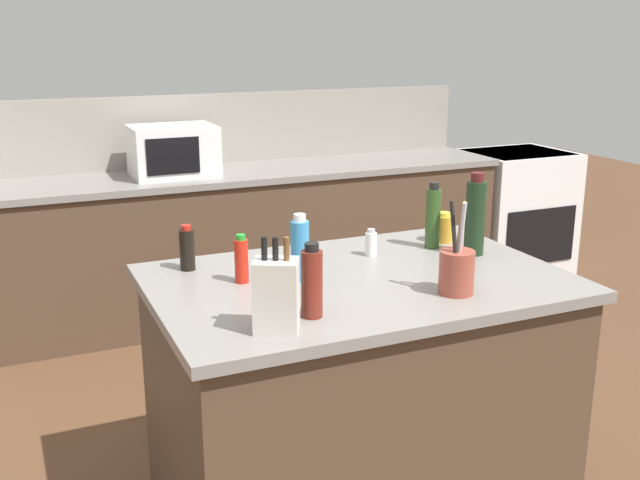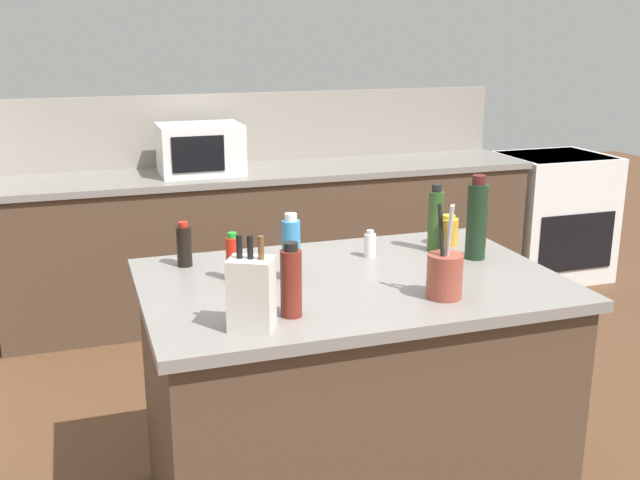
{
  "view_description": "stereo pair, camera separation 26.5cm",
  "coord_description": "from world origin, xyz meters",
  "px_view_note": "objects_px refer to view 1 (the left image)",
  "views": [
    {
      "loc": [
        -1.16,
        -2.29,
        1.81
      ],
      "look_at": [
        0.0,
        0.35,
        0.99
      ],
      "focal_mm": 42.0,
      "sensor_mm": 36.0,
      "label": 1
    },
    {
      "loc": [
        -0.91,
        -2.39,
        1.81
      ],
      "look_at": [
        0.0,
        0.35,
        0.99
      ],
      "focal_mm": 42.0,
      "sensor_mm": 36.0,
      "label": 2
    }
  ],
  "objects_px": {
    "range_oven": "(514,211)",
    "dish_soap_bottle": "(300,249)",
    "knife_block": "(276,295)",
    "vinegar_bottle": "(312,282)",
    "wine_bottle": "(475,216)",
    "honey_jar": "(443,228)",
    "utensil_crock": "(457,270)",
    "olive_oil_bottle": "(433,217)",
    "soy_sauce_bottle": "(187,249)",
    "hot_sauce_bottle": "(241,260)",
    "salt_shaker": "(371,243)",
    "microwave": "(173,151)"
  },
  "relations": [
    {
      "from": "range_oven",
      "to": "microwave",
      "type": "xyz_separation_m",
      "value": [
        -2.6,
        0.0,
        0.63
      ]
    },
    {
      "from": "microwave",
      "to": "soy_sauce_bottle",
      "type": "bearing_deg",
      "value": -101.61
    },
    {
      "from": "range_oven",
      "to": "hot_sauce_bottle",
      "type": "xyz_separation_m",
      "value": [
        -2.84,
        -2.08,
        0.56
      ]
    },
    {
      "from": "microwave",
      "to": "vinegar_bottle",
      "type": "distance_m",
      "value": 2.48
    },
    {
      "from": "olive_oil_bottle",
      "to": "utensil_crock",
      "type": "bearing_deg",
      "value": -113.59
    },
    {
      "from": "hot_sauce_bottle",
      "to": "dish_soap_bottle",
      "type": "xyz_separation_m",
      "value": [
        0.2,
        -0.06,
        0.03
      ]
    },
    {
      "from": "dish_soap_bottle",
      "to": "olive_oil_bottle",
      "type": "distance_m",
      "value": 0.67
    },
    {
      "from": "range_oven",
      "to": "vinegar_bottle",
      "type": "distance_m",
      "value": 3.74
    },
    {
      "from": "knife_block",
      "to": "utensil_crock",
      "type": "relative_size",
      "value": 0.91
    },
    {
      "from": "utensil_crock",
      "to": "hot_sauce_bottle",
      "type": "xyz_separation_m",
      "value": [
        -0.63,
        0.4,
        0.0
      ]
    },
    {
      "from": "utensil_crock",
      "to": "dish_soap_bottle",
      "type": "height_order",
      "value": "utensil_crock"
    },
    {
      "from": "utensil_crock",
      "to": "soy_sauce_bottle",
      "type": "relative_size",
      "value": 1.86
    },
    {
      "from": "microwave",
      "to": "olive_oil_bottle",
      "type": "xyz_separation_m",
      "value": [
        0.61,
        -1.97,
        -0.02
      ]
    },
    {
      "from": "microwave",
      "to": "knife_block",
      "type": "relative_size",
      "value": 1.73
    },
    {
      "from": "soy_sauce_bottle",
      "to": "olive_oil_bottle",
      "type": "xyz_separation_m",
      "value": [
        0.99,
        -0.11,
        0.05
      ]
    },
    {
      "from": "utensil_crock",
      "to": "microwave",
      "type": "bearing_deg",
      "value": 98.89
    },
    {
      "from": "honey_jar",
      "to": "olive_oil_bottle",
      "type": "bearing_deg",
      "value": -146.8
    },
    {
      "from": "salt_shaker",
      "to": "utensil_crock",
      "type": "bearing_deg",
      "value": -83.16
    },
    {
      "from": "microwave",
      "to": "hot_sauce_bottle",
      "type": "height_order",
      "value": "microwave"
    },
    {
      "from": "microwave",
      "to": "vinegar_bottle",
      "type": "height_order",
      "value": "microwave"
    },
    {
      "from": "microwave",
      "to": "utensil_crock",
      "type": "distance_m",
      "value": 2.51
    },
    {
      "from": "dish_soap_bottle",
      "to": "utensil_crock",
      "type": "bearing_deg",
      "value": -38.71
    },
    {
      "from": "utensil_crock",
      "to": "wine_bottle",
      "type": "relative_size",
      "value": 0.97
    },
    {
      "from": "hot_sauce_bottle",
      "to": "vinegar_bottle",
      "type": "bearing_deg",
      "value": -76.14
    },
    {
      "from": "knife_block",
      "to": "soy_sauce_bottle",
      "type": "height_order",
      "value": "knife_block"
    },
    {
      "from": "range_oven",
      "to": "honey_jar",
      "type": "bearing_deg",
      "value": -134.72
    },
    {
      "from": "dish_soap_bottle",
      "to": "honey_jar",
      "type": "xyz_separation_m",
      "value": [
        0.74,
        0.22,
        -0.06
      ]
    },
    {
      "from": "knife_block",
      "to": "dish_soap_bottle",
      "type": "distance_m",
      "value": 0.48
    },
    {
      "from": "vinegar_bottle",
      "to": "soy_sauce_bottle",
      "type": "relative_size",
      "value": 1.39
    },
    {
      "from": "soy_sauce_bottle",
      "to": "utensil_crock",
      "type": "bearing_deg",
      "value": -38.9
    },
    {
      "from": "range_oven",
      "to": "utensil_crock",
      "type": "xyz_separation_m",
      "value": [
        -2.21,
        -2.48,
        0.56
      ]
    },
    {
      "from": "hot_sauce_bottle",
      "to": "honey_jar",
      "type": "bearing_deg",
      "value": 9.93
    },
    {
      "from": "dish_soap_bottle",
      "to": "honey_jar",
      "type": "bearing_deg",
      "value": 16.59
    },
    {
      "from": "soy_sauce_bottle",
      "to": "olive_oil_bottle",
      "type": "distance_m",
      "value": 1.0
    },
    {
      "from": "range_oven",
      "to": "dish_soap_bottle",
      "type": "xyz_separation_m",
      "value": [
        -2.64,
        -2.14,
        0.59
      ]
    },
    {
      "from": "utensil_crock",
      "to": "wine_bottle",
      "type": "height_order",
      "value": "wine_bottle"
    },
    {
      "from": "wine_bottle",
      "to": "soy_sauce_bottle",
      "type": "bearing_deg",
      "value": 166.58
    },
    {
      "from": "soy_sauce_bottle",
      "to": "vinegar_bottle",
      "type": "bearing_deg",
      "value": -68.95
    },
    {
      "from": "microwave",
      "to": "knife_block",
      "type": "bearing_deg",
      "value": -96.39
    },
    {
      "from": "wine_bottle",
      "to": "honey_jar",
      "type": "height_order",
      "value": "wine_bottle"
    },
    {
      "from": "range_oven",
      "to": "salt_shaker",
      "type": "xyz_separation_m",
      "value": [
        -2.27,
        -1.97,
        0.52
      ]
    },
    {
      "from": "utensil_crock",
      "to": "honey_jar",
      "type": "xyz_separation_m",
      "value": [
        0.31,
        0.57,
        -0.02
      ]
    },
    {
      "from": "vinegar_bottle",
      "to": "utensil_crock",
      "type": "bearing_deg",
      "value": -0.08
    },
    {
      "from": "knife_block",
      "to": "range_oven",
      "type": "bearing_deg",
      "value": 68.93
    },
    {
      "from": "salt_shaker",
      "to": "honey_jar",
      "type": "distance_m",
      "value": 0.38
    },
    {
      "from": "utensil_crock",
      "to": "dish_soap_bottle",
      "type": "bearing_deg",
      "value": 141.29
    },
    {
      "from": "range_oven",
      "to": "hot_sauce_bottle",
      "type": "bearing_deg",
      "value": -143.78
    },
    {
      "from": "range_oven",
      "to": "olive_oil_bottle",
      "type": "height_order",
      "value": "olive_oil_bottle"
    },
    {
      "from": "range_oven",
      "to": "wine_bottle",
      "type": "distance_m",
      "value": 2.91
    },
    {
      "from": "salt_shaker",
      "to": "soy_sauce_bottle",
      "type": "bearing_deg",
      "value": 170.85
    }
  ]
}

